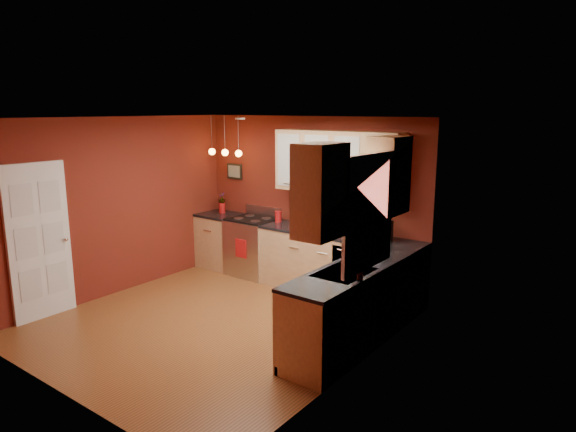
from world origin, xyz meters
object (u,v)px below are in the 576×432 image
Objects in this scene: gas_range at (253,246)px; soap_pump at (358,271)px; coffee_maker at (383,231)px; red_canister at (278,217)px; sink at (344,274)px.

gas_range is 3.34m from soap_pump.
red_canister is at bearing -164.13° from coffee_maker.
red_canister is at bearing 9.90° from gas_range.
gas_range is 1.59× the size of sink.
coffee_maker is at bearing 100.47° from sink.
soap_pump is at bearing -35.73° from red_canister.
coffee_maker reaches higher than red_canister.
coffee_maker reaches higher than soap_pump.
coffee_maker is (1.87, -0.08, 0.04)m from red_canister.
soap_pump is (0.52, -1.64, -0.04)m from coffee_maker.
sink is (2.62, -1.50, 0.43)m from gas_range.
sink is 1.53m from coffee_maker.
gas_range is at bearing 150.22° from sink.
soap_pump is at bearing -29.79° from gas_range.
gas_range is 2.42m from coffee_maker.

